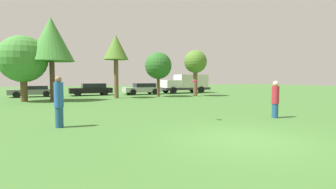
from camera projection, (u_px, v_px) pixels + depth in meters
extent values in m
plane|color=#3D6B2D|center=(245.00, 139.00, 7.84)|extent=(120.00, 120.00, 0.00)
cylinder|color=navy|center=(59.00, 117.00, 9.71)|extent=(0.29, 0.29, 0.78)
cylinder|color=#2659A5|center=(59.00, 95.00, 9.65)|extent=(0.35, 0.35, 0.96)
sphere|color=#8C6647|center=(58.00, 79.00, 9.62)|extent=(0.24, 0.24, 0.24)
cylinder|color=navy|center=(275.00, 111.00, 12.09)|extent=(0.29, 0.29, 0.69)
cylinder|color=#A52633|center=(275.00, 95.00, 12.04)|extent=(0.34, 0.34, 0.84)
sphere|color=beige|center=(276.00, 84.00, 12.00)|extent=(0.26, 0.26, 0.26)
cylinder|color=#F21E72|center=(195.00, 81.00, 11.02)|extent=(0.25, 0.24, 0.10)
cylinder|color=brown|center=(24.00, 87.00, 20.52)|extent=(0.51, 0.51, 2.41)
sphere|color=#3D7F33|center=(23.00, 59.00, 20.38)|extent=(3.76, 3.76, 3.76)
cylinder|color=#473323|center=(52.00, 81.00, 20.98)|extent=(0.39, 0.39, 3.31)
cone|color=#3D7F33|center=(51.00, 39.00, 20.76)|extent=(3.59, 3.59, 3.59)
cylinder|color=brown|center=(116.00, 79.00, 24.13)|extent=(0.42, 0.42, 3.67)
cone|color=#4C7528|center=(116.00, 47.00, 23.94)|extent=(2.35, 2.35, 2.35)
cylinder|color=brown|center=(158.00, 85.00, 26.03)|extent=(0.28, 0.28, 2.44)
sphere|color=#286023|center=(158.00, 66.00, 25.90)|extent=(2.74, 2.74, 2.74)
cylinder|color=brown|center=(195.00, 82.00, 26.93)|extent=(0.44, 0.44, 3.00)
sphere|color=#4C7528|center=(195.00, 62.00, 26.79)|extent=(2.41, 2.41, 2.41)
cube|color=slate|center=(32.00, 92.00, 25.81)|extent=(4.25, 1.79, 0.51)
cube|color=black|center=(35.00, 88.00, 25.92)|extent=(2.34, 1.55, 0.35)
cylinder|color=black|center=(16.00, 95.00, 24.49)|extent=(0.62, 0.22, 0.62)
cylinder|color=black|center=(18.00, 94.00, 26.05)|extent=(0.62, 0.22, 0.62)
cylinder|color=black|center=(46.00, 94.00, 25.60)|extent=(0.62, 0.22, 0.62)
cylinder|color=black|center=(46.00, 93.00, 27.16)|extent=(0.62, 0.22, 0.62)
cube|color=black|center=(91.00, 90.00, 28.12)|extent=(4.56, 1.91, 0.56)
cube|color=black|center=(94.00, 86.00, 28.23)|extent=(2.52, 1.66, 0.49)
cylinder|color=black|center=(78.00, 93.00, 26.70)|extent=(0.65, 0.20, 0.65)
cylinder|color=black|center=(76.00, 92.00, 28.37)|extent=(0.65, 0.20, 0.65)
cylinder|color=black|center=(105.00, 93.00, 27.90)|extent=(0.65, 0.20, 0.65)
cylinder|color=black|center=(102.00, 92.00, 29.57)|extent=(0.65, 0.20, 0.65)
cube|color=#B2B2B7|center=(142.00, 90.00, 29.64)|extent=(4.33, 1.84, 0.57)
cube|color=black|center=(144.00, 85.00, 29.75)|extent=(2.39, 1.60, 0.46)
cylinder|color=black|center=(133.00, 92.00, 28.29)|extent=(0.69, 0.21, 0.69)
cylinder|color=black|center=(129.00, 91.00, 29.89)|extent=(0.69, 0.21, 0.69)
cylinder|color=black|center=(155.00, 92.00, 29.43)|extent=(0.69, 0.21, 0.69)
cylinder|color=black|center=(150.00, 91.00, 31.03)|extent=(0.69, 0.21, 0.69)
cube|color=#2D2D33|center=(185.00, 89.00, 32.85)|extent=(6.45, 2.33, 0.30)
cube|color=silver|center=(171.00, 84.00, 31.96)|extent=(2.08, 2.16, 0.97)
cube|color=beige|center=(191.00, 81.00, 33.17)|extent=(4.01, 2.29, 1.65)
cylinder|color=black|center=(173.00, 90.00, 30.89)|extent=(0.84, 0.30, 0.84)
cylinder|color=black|center=(166.00, 90.00, 32.91)|extent=(0.84, 0.30, 0.84)
cylinder|color=black|center=(201.00, 90.00, 32.60)|extent=(0.84, 0.30, 0.84)
cylinder|color=black|center=(192.00, 89.00, 34.62)|extent=(0.84, 0.30, 0.84)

